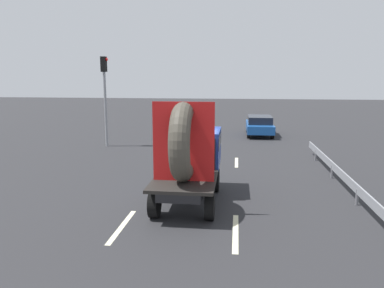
% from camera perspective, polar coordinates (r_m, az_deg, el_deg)
% --- Properties ---
extents(ground_plane, '(120.00, 120.00, 0.00)m').
position_cam_1_polar(ground_plane, '(13.70, -1.75, -7.88)').
color(ground_plane, '#28282B').
extents(flatbed_truck, '(2.02, 4.73, 3.54)m').
position_cam_1_polar(flatbed_truck, '(12.87, -0.38, -1.25)').
color(flatbed_truck, black).
rests_on(flatbed_truck, ground_plane).
extents(distant_sedan, '(1.88, 4.39, 1.43)m').
position_cam_1_polar(distant_sedan, '(27.74, 10.33, 2.89)').
color(distant_sedan, black).
rests_on(distant_sedan, ground_plane).
extents(traffic_light, '(0.42, 0.36, 5.45)m').
position_cam_1_polar(traffic_light, '(23.39, -13.24, 8.35)').
color(traffic_light, gray).
rests_on(traffic_light, ground_plane).
extents(guardrail, '(0.10, 13.61, 0.71)m').
position_cam_1_polar(guardrail, '(15.29, 22.23, -4.66)').
color(guardrail, gray).
rests_on(guardrail, ground_plane).
extents(lane_dash_left_near, '(0.16, 2.50, 0.01)m').
position_cam_1_polar(lane_dash_left_near, '(11.20, -10.70, -12.31)').
color(lane_dash_left_near, beige).
rests_on(lane_dash_left_near, ground_plane).
extents(lane_dash_left_far, '(0.16, 2.69, 0.01)m').
position_cam_1_polar(lane_dash_left_far, '(18.67, -3.26, -2.93)').
color(lane_dash_left_far, beige).
rests_on(lane_dash_left_far, ground_plane).
extents(lane_dash_right_near, '(0.16, 2.61, 0.01)m').
position_cam_1_polar(lane_dash_right_near, '(10.69, 6.70, -13.31)').
color(lane_dash_right_near, beige).
rests_on(lane_dash_right_near, ground_plane).
extents(lane_dash_right_far, '(0.16, 2.18, 0.01)m').
position_cam_1_polar(lane_dash_right_far, '(18.91, 6.85, -2.81)').
color(lane_dash_right_far, beige).
rests_on(lane_dash_right_far, ground_plane).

